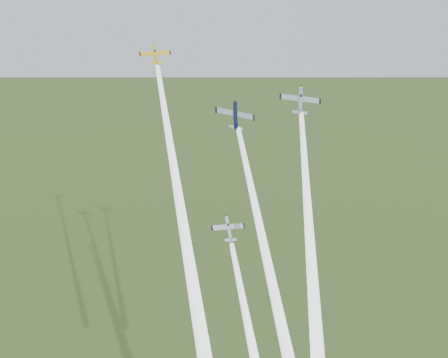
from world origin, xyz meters
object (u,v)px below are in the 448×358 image
at_px(plane_yellow, 155,54).
at_px(plane_silver_right, 300,101).
at_px(plane_silver_low, 229,229).
at_px(plane_navy, 235,116).

height_order(plane_yellow, plane_silver_right, plane_yellow).
distance_m(plane_yellow, plane_silver_low, 39.05).
bearing_deg(plane_yellow, plane_silver_low, -63.93).
bearing_deg(plane_silver_right, plane_silver_low, -138.57).
relative_size(plane_navy, plane_silver_right, 0.98).
bearing_deg(plane_yellow, plane_navy, -42.43).
distance_m(plane_yellow, plane_navy, 21.63).
bearing_deg(plane_navy, plane_silver_low, -111.63).
distance_m(plane_navy, plane_silver_right, 13.77).
xyz_separation_m(plane_yellow, plane_silver_right, (29.80, -3.53, -8.63)).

